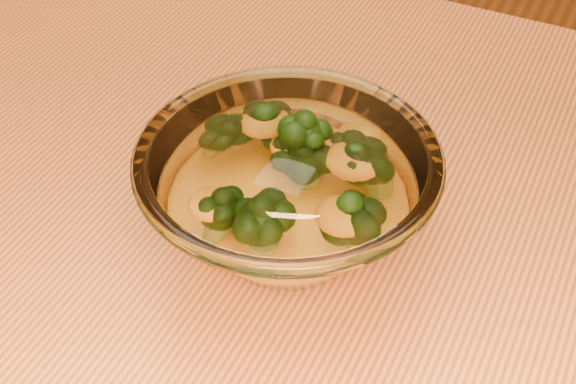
# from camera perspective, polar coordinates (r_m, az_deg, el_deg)

# --- Properties ---
(glass_bowl) EXTENTS (0.19, 0.19, 0.08)m
(glass_bowl) POSITION_cam_1_polar(r_m,az_deg,el_deg) (0.51, -0.00, -0.34)
(glass_bowl) COLOR white
(glass_bowl) RESTS_ON table
(cheese_sauce) EXTENTS (0.11, 0.11, 0.03)m
(cheese_sauce) POSITION_cam_1_polar(r_m,az_deg,el_deg) (0.52, -0.00, -1.77)
(cheese_sauce) COLOR orange
(cheese_sauce) RESTS_ON glass_bowl
(broccoli_heap) EXTENTS (0.14, 0.12, 0.06)m
(broccoli_heap) POSITION_cam_1_polar(r_m,az_deg,el_deg) (0.51, 0.58, 1.35)
(broccoli_heap) COLOR black
(broccoli_heap) RESTS_ON cheese_sauce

